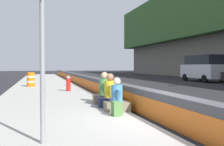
% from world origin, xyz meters
% --- Properties ---
extents(ground_plane, '(160.00, 160.00, 0.00)m').
position_xyz_m(ground_plane, '(0.00, 0.00, 0.00)').
color(ground_plane, '#232326').
rests_on(ground_plane, ground).
extents(sidewalk_strip, '(80.00, 4.40, 0.14)m').
position_xyz_m(sidewalk_strip, '(0.00, 2.65, 0.07)').
color(sidewalk_strip, '#A8A59E').
rests_on(sidewalk_strip, ground_plane).
extents(jersey_barrier, '(76.00, 0.45, 0.85)m').
position_xyz_m(jersey_barrier, '(0.00, 0.00, 0.42)').
color(jersey_barrier, '#47474C').
rests_on(jersey_barrier, ground_plane).
extents(route_sign_post, '(0.44, 0.09, 3.60)m').
position_xyz_m(route_sign_post, '(-1.26, 3.05, 2.21)').
color(route_sign_post, gray).
rests_on(route_sign_post, sidewalk_strip).
extents(fire_hydrant, '(0.26, 0.46, 0.88)m').
position_xyz_m(fire_hydrant, '(8.94, 1.53, 0.59)').
color(fire_hydrant, red).
rests_on(fire_hydrant, sidewalk_strip).
extents(seated_person_foreground, '(0.67, 0.78, 1.04)m').
position_xyz_m(seated_person_foreground, '(1.83, 0.78, 0.46)').
color(seated_person_foreground, '#706651').
rests_on(seated_person_foreground, sidewalk_strip).
extents(seated_person_middle, '(0.81, 0.91, 1.14)m').
position_xyz_m(seated_person_middle, '(2.78, 0.75, 0.50)').
color(seated_person_middle, '#23284C').
rests_on(seated_person_middle, sidewalk_strip).
extents(seated_person_rear, '(0.79, 0.90, 1.17)m').
position_xyz_m(seated_person_rear, '(3.69, 0.73, 0.51)').
color(seated_person_rear, '#706651').
rests_on(seated_person_rear, sidewalk_strip).
extents(backpack, '(0.32, 0.28, 0.40)m').
position_xyz_m(backpack, '(1.03, 1.01, 0.33)').
color(backpack, '#4C7A3D').
rests_on(backpack, sidewalk_strip).
extents(construction_barrel, '(0.54, 0.54, 0.95)m').
position_xyz_m(construction_barrel, '(12.88, 3.63, 0.62)').
color(construction_barrel, orange).
rests_on(construction_barrel, sidewalk_strip).
extents(parked_car_fourth, '(5.14, 2.18, 2.56)m').
position_xyz_m(parked_car_fourth, '(16.91, -12.23, 1.35)').
color(parked_car_fourth, silver).
rests_on(parked_car_fourth, ground_plane).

